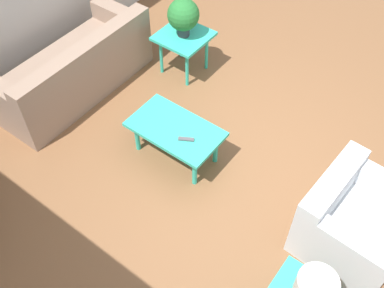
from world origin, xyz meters
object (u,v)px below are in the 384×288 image
coffee_table (175,131)px  sofa (75,70)px  armchair (352,222)px  side_table_plant (184,40)px  potted_plant (183,15)px

coffee_table → sofa: bearing=-3.4°
armchair → coffee_table: size_ratio=0.99×
sofa → side_table_plant: 1.36m
sofa → coffee_table: bearing=86.2°
side_table_plant → coffee_table: bearing=124.1°
sofa → coffee_table: size_ratio=2.07×
coffee_table → armchair: bearing=-175.8°
side_table_plant → sofa: bearing=53.0°
side_table_plant → armchair: bearing=159.0°
side_table_plant → potted_plant: (-0.00, 0.00, 0.34)m
sofa → coffee_table: 1.61m
armchair → coffee_table: bearing=97.5°
coffee_table → side_table_plant: 1.42m
sofa → potted_plant: (-0.81, -1.08, 0.51)m
armchair → coffee_table: 1.90m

